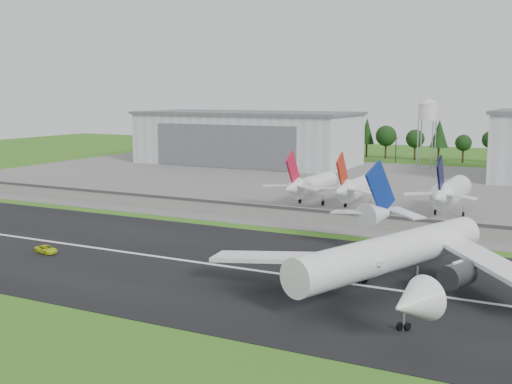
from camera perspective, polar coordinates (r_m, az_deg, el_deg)
The scene contains 14 objects.
ground at distance 108.07m, azimuth -4.44°, elevation -8.03°, with size 600.00×600.00×0.00m, color #266016.
runway at distance 116.34m, azimuth -1.84°, elevation -6.76°, with size 320.00×60.00×0.10m, color black.
runway_centerline at distance 116.33m, azimuth -1.84°, elevation -6.73°, with size 220.00×1.00×0.02m, color white.
apron at distance 217.21m, azimuth 12.40°, elevation 0.32°, with size 320.00×150.00×0.10m, color slate.
blast_fence at distance 155.77m, azimuth 6.22°, elevation -2.16°, with size 240.00×0.61×3.50m.
hangar_west at distance 287.09m, azimuth -0.79°, elevation 4.86°, with size 97.00×44.00×23.20m.
water_tower at distance 279.43m, azimuth 15.04°, elevation 7.11°, with size 8.40×8.40×29.40m.
utility_poles at distance 294.70m, azimuth 16.42°, elevation 2.33°, with size 230.00×3.00×12.00m, color black, non-canonical shape.
treeline at distance 309.37m, azimuth 16.95°, elevation 2.60°, with size 320.00×16.00×22.00m, color black, non-canonical shape.
main_airliner at distance 104.28m, azimuth 11.99°, elevation -6.03°, with size 53.57×57.36×18.17m.
ground_vehicle at distance 133.04m, azimuth -18.15°, elevation -4.86°, with size 2.49×5.39×1.50m, color #C9D819.
parked_jet_red_a at distance 179.65m, azimuth 4.78°, elevation 0.65°, with size 7.36×31.29×16.39m.
parked_jet_red_b at distance 174.97m, azimuth 8.91°, elevation 0.41°, with size 7.36×31.29×16.59m.
parked_jet_navy at distance 169.02m, azimuth 16.78°, elevation -0.05°, with size 7.36×31.29×16.89m.
Camera 1 is at (54.57, -87.92, 31.17)m, focal length 45.00 mm.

